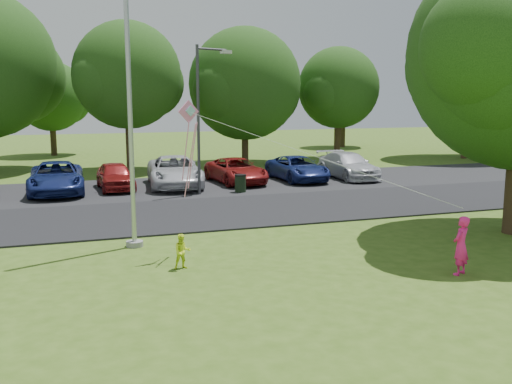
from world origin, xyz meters
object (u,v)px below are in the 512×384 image
object	(u,v)px
trash_can	(240,184)
kite	(195,130)
woman	(461,246)
flagpole	(130,103)
street_lamp	(203,106)
child_yellow	(182,252)

from	to	relation	value
trash_can	kite	distance (m)	10.87
trash_can	woman	world-z (taller)	woman
trash_can	flagpole	bearing A→B (deg)	-125.65
street_lamp	trash_can	distance (m)	3.89
child_yellow	kite	xyz separation A→B (m)	(0.64, 1.10, 3.03)
child_yellow	flagpole	bearing A→B (deg)	107.99
flagpole	child_yellow	distance (m)	4.64
kite	trash_can	bearing A→B (deg)	51.61
flagpole	street_lamp	size ratio (longest dim) A/B	1.52
child_yellow	kite	size ratio (longest dim) A/B	0.15
street_lamp	trash_can	bearing A→B (deg)	-23.55
street_lamp	child_yellow	world-z (taller)	street_lamp
flagpole	trash_can	xyz separation A→B (m)	(5.74, 8.00, -3.73)
street_lamp	woman	xyz separation A→B (m)	(3.23, -13.41, -3.21)
street_lamp	trash_can	size ratio (longest dim) A/B	7.64
flagpole	woman	distance (m)	9.66
flagpole	woman	world-z (taller)	flagpole
flagpole	child_yellow	world-z (taller)	flagpole
flagpole	kite	distance (m)	2.28
street_lamp	woman	distance (m)	14.16
street_lamp	trash_can	xyz separation A→B (m)	(1.67, -0.09, -3.52)
child_yellow	trash_can	bearing A→B (deg)	64.83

